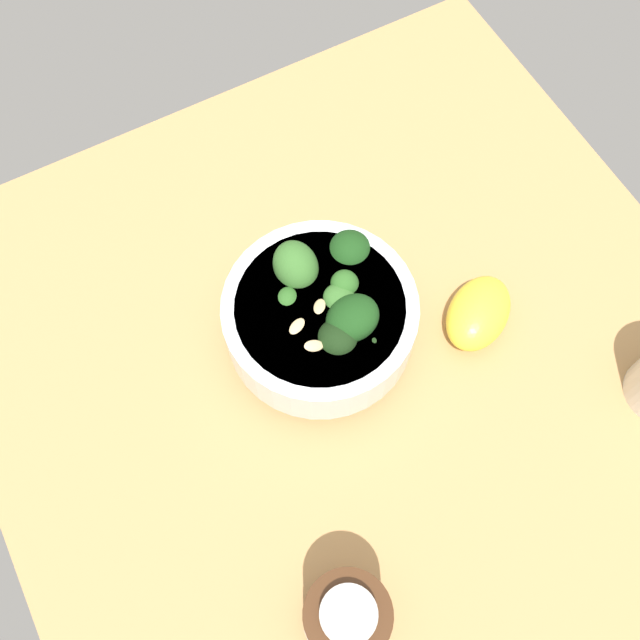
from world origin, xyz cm
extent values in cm
cube|color=tan|center=(0.00, 0.00, -2.34)|extent=(68.40, 68.40, 4.68)
cylinder|color=white|center=(1.86, -3.17, 0.87)|extent=(9.49, 9.49, 1.75)
cylinder|color=white|center=(1.86, -3.17, 4.37)|extent=(17.25, 17.25, 5.24)
cylinder|color=silver|center=(1.86, -3.17, 6.59)|extent=(14.91, 14.91, 0.80)
cylinder|color=#2F662B|center=(-0.72, 1.79, 4.36)|extent=(1.49, 1.49, 1.05)
ellipsoid|color=black|center=(-0.72, 1.79, 5.82)|extent=(3.55, 3.97, 2.85)
cylinder|color=#589D47|center=(-0.14, -3.08, 5.06)|extent=(1.29, 1.50, 1.59)
ellipsoid|color=#386B2B|center=(-0.14, -3.08, 6.59)|extent=(4.01, 4.33, 2.69)
cylinder|color=#589D47|center=(-1.10, -4.10, 5.51)|extent=(1.32, 1.45, 1.29)
ellipsoid|color=#2D6023|center=(-1.10, -4.10, 6.77)|extent=(3.04, 3.44, 2.87)
cylinder|color=#589D47|center=(1.90, -7.61, 5.18)|extent=(1.53, 1.68, 1.41)
ellipsoid|color=#386B2B|center=(1.90, -7.61, 7.02)|extent=(4.26, 5.81, 5.55)
cylinder|color=#2F662B|center=(-3.22, -7.05, 4.37)|extent=(1.78, 1.86, 1.16)
ellipsoid|color=#194216|center=(-3.22, -7.05, 5.99)|extent=(5.76, 5.79, 5.21)
cylinder|color=#2F662B|center=(-0.17, -0.82, 5.23)|extent=(2.21, 2.19, 1.13)
ellipsoid|color=#194216|center=(-0.17, -0.82, 7.03)|extent=(5.57, 4.92, 4.59)
cylinder|color=#3C7A32|center=(3.91, -5.41, 4.90)|extent=(1.22, 1.32, 1.04)
ellipsoid|color=#2D6023|center=(3.91, -5.41, 6.09)|extent=(4.23, 3.74, 3.82)
cylinder|color=#4A8F3C|center=(1.92, -0.48, 4.78)|extent=(1.45, 1.49, 1.60)
ellipsoid|color=black|center=(1.92, -0.48, 6.43)|extent=(5.20, 5.66, 4.21)
ellipsoid|color=#DBBC84|center=(3.60, -3.42, 5.96)|extent=(2.06, 1.77, 0.68)
ellipsoid|color=#DBBC84|center=(4.16, -0.20, 7.44)|extent=(2.02, 1.39, 1.16)
ellipsoid|color=#DBBC84|center=(4.51, -2.40, 7.06)|extent=(2.07, 1.72, 0.49)
ellipsoid|color=#DBBC84|center=(2.07, -2.88, 7.67)|extent=(1.86, 2.02, 1.02)
ellipsoid|color=#DBBC84|center=(-3.49, -2.98, 6.66)|extent=(1.88, 2.05, 0.84)
ellipsoid|color=#DBBC84|center=(-1.02, -2.22, 6.89)|extent=(1.67, 2.06, 0.56)
ellipsoid|color=#DBBC84|center=(0.44, 2.78, 6.26)|extent=(2.07, 1.65, 1.16)
ellipsoid|color=yellow|center=(-11.90, 2.44, 1.95)|extent=(9.77, 8.95, 3.91)
cylinder|color=#472814|center=(11.95, 19.61, 4.53)|extent=(6.45, 6.45, 9.07)
cylinder|color=#B7B2A8|center=(11.95, 19.61, 9.67)|extent=(4.08, 4.08, 1.20)
cylinder|color=silver|center=(11.95, 19.61, 3.40)|extent=(6.58, 6.58, 3.26)
camera|label=1|loc=(14.66, 20.49, 64.56)|focal=41.42mm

